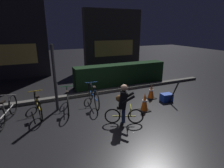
% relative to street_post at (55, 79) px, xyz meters
% --- Properties ---
extents(ground_plane, '(40.00, 40.00, 0.00)m').
position_rel_street_post_xyz_m(ground_plane, '(1.65, -1.20, -1.15)').
color(ground_plane, black).
extents(sidewalk_curb, '(12.00, 0.24, 0.12)m').
position_rel_street_post_xyz_m(sidewalk_curb, '(1.65, 1.00, -1.09)').
color(sidewalk_curb, '#56544F').
rests_on(sidewalk_curb, ground).
extents(hedge_row, '(4.80, 0.70, 1.04)m').
position_rel_street_post_xyz_m(hedge_row, '(3.45, 1.90, -0.63)').
color(hedge_row, black).
rests_on(hedge_row, ground).
extents(storefront_left, '(4.36, 0.54, 4.40)m').
position_rel_street_post_xyz_m(storefront_left, '(-1.85, 5.30, 1.04)').
color(storefront_left, '#262328').
rests_on(storefront_left, ground).
extents(storefront_right, '(4.23, 0.54, 4.03)m').
position_rel_street_post_xyz_m(storefront_right, '(4.84, 6.00, 0.85)').
color(storefront_right, '#383330').
rests_on(storefront_right, ground).
extents(street_post, '(0.10, 0.10, 2.30)m').
position_rel_street_post_xyz_m(street_post, '(0.00, 0.00, 0.00)').
color(street_post, '#2D2D33').
rests_on(street_post, ground).
extents(parked_bike_leftmost, '(0.54, 1.65, 0.78)m').
position_rel_street_post_xyz_m(parked_bike_leftmost, '(-1.52, -0.23, -0.80)').
color(parked_bike_leftmost, black).
rests_on(parked_bike_leftmost, ground).
extents(parked_bike_left_mid, '(0.46, 1.63, 0.75)m').
position_rel_street_post_xyz_m(parked_bike_left_mid, '(-0.63, -0.07, -0.81)').
color(parked_bike_left_mid, black).
rests_on(parked_bike_left_mid, ground).
extents(parked_bike_center_left, '(0.46, 1.69, 0.79)m').
position_rel_street_post_xyz_m(parked_bike_center_left, '(0.36, -0.11, -0.79)').
color(parked_bike_center_left, black).
rests_on(parked_bike_center_left, ground).
extents(parked_bike_center_right, '(0.46, 1.75, 0.81)m').
position_rel_street_post_xyz_m(parked_bike_center_right, '(1.33, -0.06, -0.78)').
color(parked_bike_center_right, black).
rests_on(parked_bike_center_right, ground).
extents(traffic_cone_near, '(0.36, 0.36, 0.66)m').
position_rel_street_post_xyz_m(traffic_cone_near, '(2.78, -1.30, -0.83)').
color(traffic_cone_near, black).
rests_on(traffic_cone_near, ground).
extents(traffic_cone_far, '(0.36, 0.36, 0.61)m').
position_rel_street_post_xyz_m(traffic_cone_far, '(3.70, -0.42, -0.85)').
color(traffic_cone_far, black).
rests_on(traffic_cone_far, ground).
extents(blue_crate, '(0.47, 0.36, 0.30)m').
position_rel_street_post_xyz_m(blue_crate, '(4.09, -0.90, -1.00)').
color(blue_crate, '#193DB7').
rests_on(blue_crate, ground).
extents(cyclist, '(1.09, 0.66, 1.25)m').
position_rel_street_post_xyz_m(cyclist, '(1.70, -1.78, -0.52)').
color(cyclist, black).
rests_on(cyclist, ground).
extents(closed_umbrella, '(0.31, 0.20, 0.82)m').
position_rel_street_post_xyz_m(closed_umbrella, '(4.20, -1.15, -0.74)').
color(closed_umbrella, black).
rests_on(closed_umbrella, ground).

